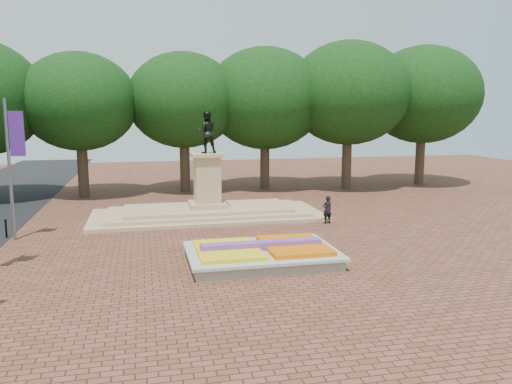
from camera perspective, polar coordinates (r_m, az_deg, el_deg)
The scene contains 5 objects.
ground at distance 23.17m, azimuth -2.96°, elevation -6.77°, with size 90.00×90.00×0.00m, color brown.
flower_bed at distance 21.38m, azimuth 0.71°, elevation -7.06°, with size 6.30×4.30×0.91m.
monument at distance 30.69m, azimuth -5.56°, elevation -1.19°, with size 14.00×6.00×6.40m.
tree_row_back at distance 40.44m, azimuth -4.21°, elevation 9.52°, with size 44.80×8.80×10.43m.
pedestrian at distance 28.91m, azimuth 8.14°, elevation -2.02°, with size 0.59×0.39×1.62m, color black.
Camera 1 is at (-3.81, -21.97, 6.29)m, focal length 35.00 mm.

